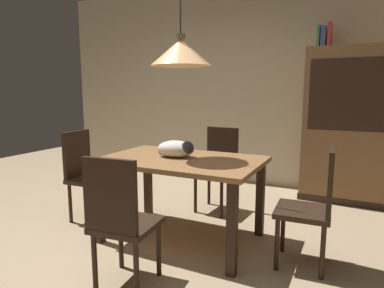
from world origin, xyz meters
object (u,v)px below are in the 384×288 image
(pendant_lamp, at_px, (181,52))
(book_blue_wide, at_px, (324,37))
(chair_right_side, at_px, (314,203))
(chair_left_side, at_px, (86,171))
(book_red_tall, at_px, (330,35))
(chair_far_back, at_px, (218,165))
(cat_sleeping, at_px, (177,149))
(book_green_slim, at_px, (319,37))
(dining_table, at_px, (181,169))
(chair_near_front, at_px, (120,217))
(hutch_bookcase, at_px, (352,129))

(pendant_lamp, bearing_deg, book_blue_wide, 62.59)
(chair_right_side, relative_size, chair_left_side, 1.00)
(chair_right_side, xyz_separation_m, book_blue_wide, (-0.17, 1.84, 1.46))
(book_red_tall, bearing_deg, pendant_lamp, -118.93)
(chair_right_side, height_order, chair_far_back, same)
(cat_sleeping, xyz_separation_m, book_red_tall, (1.08, 1.82, 1.16))
(book_green_slim, bearing_deg, dining_table, -116.00)
(chair_near_front, distance_m, chair_left_side, 1.43)
(chair_left_side, bearing_deg, chair_far_back, 37.91)
(chair_near_front, relative_size, chair_left_side, 1.00)
(book_green_slim, xyz_separation_m, book_red_tall, (0.12, 0.00, 0.01))
(dining_table, xyz_separation_m, book_blue_wide, (0.96, 1.84, 1.32))
(cat_sleeping, height_order, book_green_slim, book_green_slim)
(chair_near_front, distance_m, book_red_tall, 3.26)
(hutch_bookcase, relative_size, book_green_slim, 7.12)
(chair_left_side, distance_m, book_red_tall, 3.20)
(book_green_slim, bearing_deg, book_blue_wide, 0.00)
(pendant_lamp, bearing_deg, dining_table, -96.68)
(dining_table, relative_size, pendant_lamp, 1.08)
(hutch_bookcase, bearing_deg, book_red_tall, 179.73)
(chair_right_side, height_order, pendant_lamp, pendant_lamp)
(dining_table, height_order, book_red_tall, book_red_tall)
(chair_far_back, relative_size, book_red_tall, 3.32)
(chair_right_side, height_order, cat_sleeping, chair_right_side)
(chair_right_side, distance_m, hutch_bookcase, 1.89)
(chair_far_back, bearing_deg, pendant_lamp, -90.42)
(chair_right_side, height_order, chair_near_front, same)
(cat_sleeping, xyz_separation_m, pendant_lamp, (0.06, -0.03, 0.84))
(chair_left_side, relative_size, chair_far_back, 1.00)
(book_red_tall, bearing_deg, book_blue_wide, 180.00)
(chair_right_side, xyz_separation_m, chair_far_back, (-1.12, 0.87, 0.00))
(chair_far_back, bearing_deg, chair_near_front, -89.97)
(book_green_slim, bearing_deg, book_red_tall, 0.00)
(pendant_lamp, xyz_separation_m, book_green_slim, (0.90, 1.84, 0.32))
(chair_left_side, xyz_separation_m, chair_far_back, (1.13, 0.88, 0.00))
(dining_table, distance_m, book_green_slim, 2.44)
(book_green_slim, xyz_separation_m, book_blue_wide, (0.06, 0.00, -0.01))
(dining_table, height_order, chair_near_front, chair_near_front)
(chair_left_side, height_order, book_blue_wide, book_blue_wide)
(chair_far_back, height_order, book_blue_wide, book_blue_wide)
(pendant_lamp, height_order, book_blue_wide, pendant_lamp)
(chair_right_side, relative_size, pendant_lamp, 0.72)
(hutch_bookcase, bearing_deg, book_green_slim, 179.80)
(chair_near_front, height_order, book_green_slim, book_green_slim)
(dining_table, relative_size, chair_right_side, 1.51)
(chair_far_back, xyz_separation_m, pendant_lamp, (-0.01, -0.88, 1.15))
(book_green_slim, bearing_deg, chair_left_side, -137.64)
(dining_table, height_order, cat_sleeping, cat_sleeping)
(chair_left_side, relative_size, pendant_lamp, 0.72)
(hutch_bookcase, relative_size, book_red_tall, 6.61)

